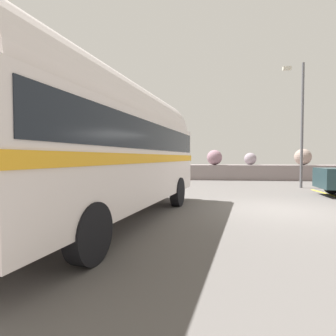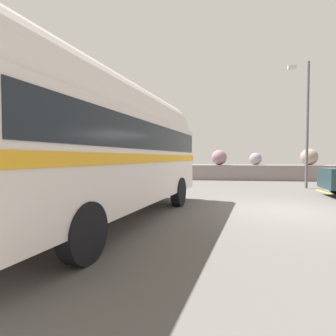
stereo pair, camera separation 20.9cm
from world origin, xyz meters
TOP-DOWN VIEW (x-y plane):
  - ground at (0.00, 0.00)m, footprint 32.00×26.00m
  - breakwater at (0.20, 11.80)m, footprint 31.36×1.91m
  - vintage_coach at (-4.75, -2.04)m, footprint 3.96×8.88m
  - lamp_post at (2.91, 6.61)m, footprint 0.94×0.75m

SIDE VIEW (x-z plane):
  - ground at x=0.00m, z-range 0.00..0.02m
  - breakwater at x=0.20m, z-range -0.49..1.95m
  - vintage_coach at x=-4.75m, z-range 0.20..3.90m
  - lamp_post at x=2.91m, z-range 0.41..7.07m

